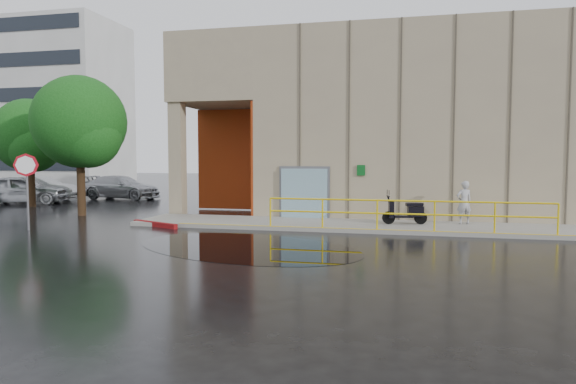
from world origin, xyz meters
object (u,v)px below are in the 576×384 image
object	(u,v)px
person	(464,203)
stop_sign	(26,175)
tree_far	(31,138)
car_b	(41,188)
car_a	(23,190)
car_c	(121,187)
tree_near	(82,126)
red_curb	(155,224)
scooter	(405,205)

from	to	relation	value
person	stop_sign	xyz separation A→B (m)	(-15.36, -4.07, 1.04)
stop_sign	tree_far	bearing A→B (deg)	107.50
car_b	person	bearing A→B (deg)	-118.98
person	car_a	size ratio (longest dim) A/B	0.34
car_c	tree_near	world-z (taller)	tree_near
car_c	tree_far	bearing A→B (deg)	165.63
stop_sign	car_c	size ratio (longest dim) A/B	0.55
stop_sign	car_b	bearing A→B (deg)	106.01
person	tree_far	distance (m)	21.62
stop_sign	car_c	distance (m)	13.66
car_a	tree_near	size ratio (longest dim) A/B	0.76
tree_near	tree_far	distance (m)	5.90
car_c	tree_near	size ratio (longest dim) A/B	0.80
person	tree_far	bearing A→B (deg)	-29.71
person	tree_near	distance (m)	16.42
tree_near	tree_far	size ratio (longest dim) A/B	1.10
car_c	red_curb	bearing A→B (deg)	-140.55
stop_sign	car_c	world-z (taller)	stop_sign
stop_sign	car_a	size ratio (longest dim) A/B	0.59
scooter	red_curb	size ratio (longest dim) A/B	0.70
tree_far	person	bearing A→B (deg)	-8.88
scooter	red_curb	distance (m)	9.42
car_a	car_b	bearing A→B (deg)	-5.59
person	car_c	bearing A→B (deg)	-45.50
red_curb	car_a	distance (m)	13.45
car_a	tree_near	xyz separation A→B (m)	(6.81, -4.29, 3.21)
car_c	tree_far	size ratio (longest dim) A/B	0.88
car_a	tree_far	world-z (taller)	tree_far
car_a	stop_sign	bearing A→B (deg)	-158.96
tree_far	car_b	bearing A→B (deg)	123.49
car_b	tree_far	size ratio (longest dim) A/B	0.78
scooter	stop_sign	bearing A→B (deg)	-176.47
scooter	car_a	world-z (taller)	car_a
car_b	car_c	xyz separation A→B (m)	(4.08, 2.16, -0.00)
car_b	tree_far	distance (m)	5.02
scooter	stop_sign	size ratio (longest dim) A/B	0.61
scooter	tree_near	world-z (taller)	tree_near
stop_sign	tree_far	distance (m)	9.56
car_c	tree_far	world-z (taller)	tree_far
car_b	red_curb	bearing A→B (deg)	-139.33
red_curb	car_c	distance (m)	13.72
red_curb	tree_far	world-z (taller)	tree_far
tree_near	person	bearing A→B (deg)	-1.19
red_curb	car_b	bearing A→B (deg)	143.62
person	scooter	bearing A→B (deg)	-6.73
scooter	car_c	distance (m)	19.70
stop_sign	tree_near	bearing A→B (deg)	79.00
person	stop_sign	size ratio (longest dim) A/B	0.58
stop_sign	car_b	size ratio (longest dim) A/B	0.63
tree_far	scooter	bearing A→B (deg)	-11.38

